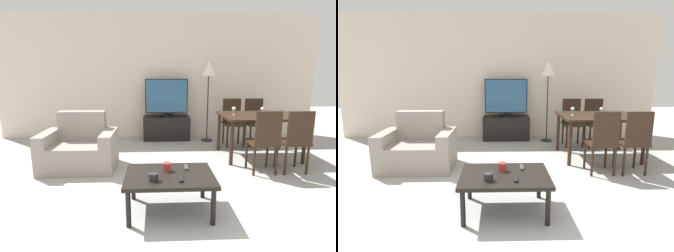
{
  "view_description": "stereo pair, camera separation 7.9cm",
  "coord_description": "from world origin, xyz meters",
  "views": [
    {
      "loc": [
        -0.08,
        -1.99,
        1.47
      ],
      "look_at": [
        0.11,
        1.97,
        0.65
      ],
      "focal_mm": 28.0,
      "sensor_mm": 36.0,
      "label": 1
    },
    {
      "loc": [
        -0.0,
        -1.99,
        1.47
      ],
      "look_at": [
        0.11,
        1.97,
        0.65
      ],
      "focal_mm": 28.0,
      "sensor_mm": 36.0,
      "label": 2
    }
  ],
  "objects": [
    {
      "name": "dining_table",
      "position": [
        1.72,
        2.39,
        0.66
      ],
      "size": [
        1.31,
        0.96,
        0.75
      ],
      "color": "black",
      "rests_on": "ground_plane"
    },
    {
      "name": "ground_plane",
      "position": [
        0.0,
        0.0,
        0.0
      ],
      "size": [
        18.0,
        18.0,
        0.0
      ],
      "primitive_type": "plane",
      "color": "#9E9E99"
    },
    {
      "name": "cup_white_near",
      "position": [
        -0.11,
        0.43,
        0.46
      ],
      "size": [
        0.1,
        0.1,
        0.08
      ],
      "color": "black",
      "rests_on": "coffee_table"
    },
    {
      "name": "remote_secondary",
      "position": [
        0.25,
        0.77,
        0.43
      ],
      "size": [
        0.04,
        0.15,
        0.02
      ],
      "color": "#38383D",
      "rests_on": "coffee_table"
    },
    {
      "name": "remote_primary",
      "position": [
        0.17,
        0.45,
        0.43
      ],
      "size": [
        0.04,
        0.15,
        0.02
      ],
      "color": "black",
      "rests_on": "coffee_table"
    },
    {
      "name": "dining_chair_far",
      "position": [
        1.95,
        3.18,
        0.52
      ],
      "size": [
        0.4,
        0.4,
        0.94
      ],
      "color": "black",
      "rests_on": "ground_plane"
    },
    {
      "name": "dining_chair_far_left",
      "position": [
        1.49,
        3.18,
        0.52
      ],
      "size": [
        0.4,
        0.4,
        0.94
      ],
      "color": "black",
      "rests_on": "ground_plane"
    },
    {
      "name": "cup_colored_far",
      "position": [
        0.04,
        0.69,
        0.46
      ],
      "size": [
        0.09,
        0.09,
        0.09
      ],
      "color": "maroon",
      "rests_on": "coffee_table"
    },
    {
      "name": "coffee_table",
      "position": [
        0.06,
        0.59,
        0.37
      ],
      "size": [
        0.93,
        0.68,
        0.42
      ],
      "color": "black",
      "rests_on": "ground_plane"
    },
    {
      "name": "floor_lamp",
      "position": [
        1.03,
        3.51,
        1.46
      ],
      "size": [
        0.31,
        0.31,
        1.7
      ],
      "color": "black",
      "rests_on": "ground_plane"
    },
    {
      "name": "tv_stand",
      "position": [
        0.16,
        3.68,
        0.26
      ],
      "size": [
        1.01,
        0.44,
        0.52
      ],
      "color": "black",
      "rests_on": "ground_plane"
    },
    {
      "name": "wine_glass_left",
      "position": [
        1.72,
        2.31,
        0.85
      ],
      "size": [
        0.07,
        0.07,
        0.15
      ],
      "color": "silver",
      "rests_on": "dining_table"
    },
    {
      "name": "dining_chair_near",
      "position": [
        1.49,
        1.59,
        0.52
      ],
      "size": [
        0.4,
        0.4,
        0.94
      ],
      "color": "black",
      "rests_on": "ground_plane"
    },
    {
      "name": "armchair",
      "position": [
        -1.25,
        1.96,
        0.3
      ],
      "size": [
        1.09,
        0.75,
        0.86
      ],
      "color": "gray",
      "rests_on": "ground_plane"
    },
    {
      "name": "wine_glass_center",
      "position": [
        1.25,
        2.36,
        0.85
      ],
      "size": [
        0.07,
        0.07,
        0.15
      ],
      "color": "silver",
      "rests_on": "dining_table"
    },
    {
      "name": "wall_back",
      "position": [
        0.0,
        3.97,
        1.35
      ],
      "size": [
        7.1,
        0.06,
        2.7
      ],
      "color": "beige",
      "rests_on": "ground_plane"
    },
    {
      "name": "dining_chair_near_right",
      "position": [
        1.95,
        1.59,
        0.52
      ],
      "size": [
        0.4,
        0.4,
        0.94
      ],
      "color": "black",
      "rests_on": "ground_plane"
    },
    {
      "name": "tv",
      "position": [
        0.16,
        3.67,
        0.92
      ],
      "size": [
        0.91,
        0.32,
        0.81
      ],
      "color": "black",
      "rests_on": "tv_stand"
    }
  ]
}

